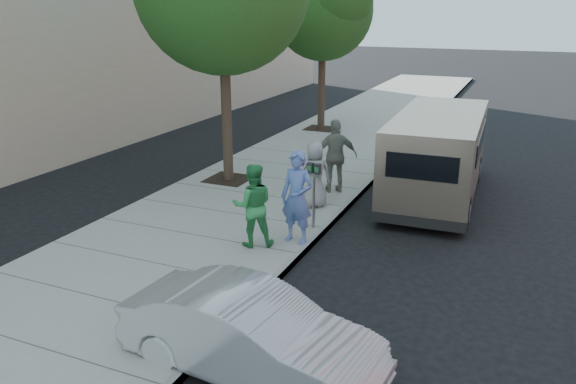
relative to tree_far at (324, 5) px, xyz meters
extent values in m
plane|color=black|center=(2.25, -10.00, -4.88)|extent=(120.00, 120.00, 0.00)
cube|color=gray|center=(1.25, -10.00, -4.81)|extent=(5.00, 60.00, 0.15)
cube|color=gray|center=(3.69, -10.00, -4.81)|extent=(0.12, 60.00, 0.16)
cube|color=black|center=(-0.05, -7.60, -4.73)|extent=(1.20, 1.20, 0.01)
cylinder|color=#38281E|center=(-0.05, -7.60, -2.75)|extent=(0.28, 0.28, 3.96)
cube|color=black|center=(-0.05, 0.00, -4.73)|extent=(1.20, 1.20, 0.01)
cylinder|color=#38281E|center=(-0.05, 0.00, -2.97)|extent=(0.28, 0.28, 3.52)
sphere|color=#1B501A|center=(-0.05, 0.00, -0.17)|extent=(3.80, 3.80, 3.80)
sphere|color=#1B501A|center=(-0.55, 0.50, 0.13)|extent=(2.66, 2.66, 2.66)
cylinder|color=gray|center=(3.50, -10.11, -4.14)|extent=(0.06, 0.06, 1.19)
cube|color=gray|center=(3.50, -10.11, -3.50)|extent=(0.24, 0.11, 0.08)
cube|color=#2D2D30|center=(3.42, -10.10, -3.35)|extent=(0.14, 0.13, 0.23)
cube|color=#2D2D30|center=(3.59, -10.13, -3.35)|extent=(0.14, 0.13, 0.23)
cube|color=beige|center=(5.55, -6.55, -3.65)|extent=(2.25, 5.61, 2.04)
cube|color=beige|center=(5.45, -3.52, -4.16)|extent=(1.91, 0.63, 0.87)
cube|color=black|center=(5.65, -9.33, -3.29)|extent=(1.54, 0.07, 0.56)
cylinder|color=black|center=(4.59, -4.75, -4.49)|extent=(0.29, 0.79, 0.78)
cylinder|color=black|center=(6.39, -4.69, -4.49)|extent=(0.29, 0.79, 0.78)
cylinder|color=black|center=(4.72, -8.52, -4.49)|extent=(0.29, 0.79, 0.78)
cylinder|color=black|center=(6.52, -8.46, -4.49)|extent=(0.29, 0.79, 0.78)
imported|color=#B5B7BD|center=(4.51, -15.13, -4.27)|extent=(3.84, 1.64, 1.23)
imported|color=#5671B8|center=(3.45, -10.95, -3.76)|extent=(0.76, 0.54, 1.95)
imported|color=#2F914A|center=(2.70, -11.47, -3.87)|extent=(1.06, 0.99, 1.74)
imported|color=#939395|center=(3.01, -8.76, -3.92)|extent=(0.95, 0.89, 1.63)
imported|color=gray|center=(3.10, -7.46, -3.76)|extent=(1.23, 0.98, 1.95)
camera|label=1|loc=(7.61, -21.00, -0.03)|focal=35.00mm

